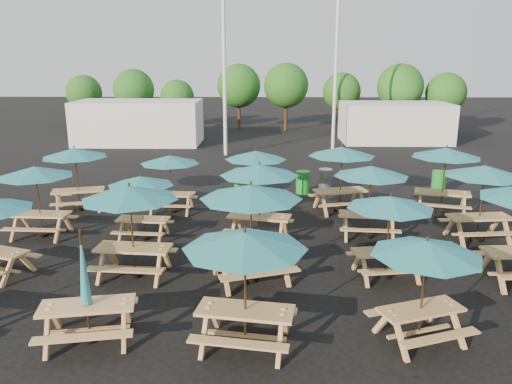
{
  "coord_description": "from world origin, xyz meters",
  "views": [
    {
      "loc": [
        0.29,
        -14.68,
        5.43
      ],
      "look_at": [
        0.0,
        1.5,
        1.1
      ],
      "focal_mm": 35.0,
      "sensor_mm": 36.0,
      "label": 1
    }
  ],
  "objects_px": {
    "picnic_unit_10": "(259,174)",
    "picnic_unit_12": "(426,253)",
    "picnic_unit_3": "(75,156)",
    "picnic_unit_8": "(245,246)",
    "picnic_unit_4": "(86,296)",
    "waste_bin_2": "(325,180)",
    "picnic_unit_7": "(170,162)",
    "waste_bin_0": "(241,179)",
    "picnic_unit_9": "(251,197)",
    "picnic_unit_18": "(485,175)",
    "picnic_unit_14": "(371,175)",
    "picnic_unit_15": "(342,155)",
    "waste_bin_3": "(439,182)",
    "picnic_unit_13": "(390,206)",
    "picnic_unit_5": "(130,197)",
    "picnic_unit_19": "(446,156)",
    "picnic_unit_6": "(141,184)",
    "waste_bin_1": "(303,182)",
    "picnic_unit_11": "(256,158)"
  },
  "relations": [
    {
      "from": "picnic_unit_3",
      "to": "picnic_unit_7",
      "type": "relative_size",
      "value": 1.29
    },
    {
      "from": "picnic_unit_5",
      "to": "waste_bin_0",
      "type": "height_order",
      "value": "picnic_unit_5"
    },
    {
      "from": "picnic_unit_5",
      "to": "picnic_unit_12",
      "type": "bearing_deg",
      "value": -19.85
    },
    {
      "from": "picnic_unit_3",
      "to": "picnic_unit_12",
      "type": "distance_m",
      "value": 13.22
    },
    {
      "from": "picnic_unit_10",
      "to": "picnic_unit_13",
      "type": "xyz_separation_m",
      "value": [
        3.27,
        -2.64,
        -0.21
      ]
    },
    {
      "from": "picnic_unit_3",
      "to": "waste_bin_0",
      "type": "distance_m",
      "value": 6.78
    },
    {
      "from": "picnic_unit_5",
      "to": "picnic_unit_10",
      "type": "bearing_deg",
      "value": 45.13
    },
    {
      "from": "picnic_unit_9",
      "to": "picnic_unit_14",
      "type": "relative_size",
      "value": 1.27
    },
    {
      "from": "picnic_unit_5",
      "to": "picnic_unit_7",
      "type": "xyz_separation_m",
      "value": [
        -0.05,
        5.57,
        -0.26
      ]
    },
    {
      "from": "picnic_unit_18",
      "to": "picnic_unit_19",
      "type": "xyz_separation_m",
      "value": [
        -0.16,
        2.84,
        0.03
      ]
    },
    {
      "from": "picnic_unit_10",
      "to": "waste_bin_1",
      "type": "height_order",
      "value": "picnic_unit_10"
    },
    {
      "from": "picnic_unit_9",
      "to": "picnic_unit_13",
      "type": "xyz_separation_m",
      "value": [
        3.44,
        0.28,
        -0.31
      ]
    },
    {
      "from": "picnic_unit_5",
      "to": "picnic_unit_6",
      "type": "relative_size",
      "value": 1.19
    },
    {
      "from": "picnic_unit_19",
      "to": "picnic_unit_10",
      "type": "bearing_deg",
      "value": -139.27
    },
    {
      "from": "picnic_unit_9",
      "to": "waste_bin_2",
      "type": "bearing_deg",
      "value": 52.85
    },
    {
      "from": "picnic_unit_19",
      "to": "picnic_unit_8",
      "type": "bearing_deg",
      "value": -110.74
    },
    {
      "from": "picnic_unit_4",
      "to": "picnic_unit_15",
      "type": "relative_size",
      "value": 0.79
    },
    {
      "from": "waste_bin_2",
      "to": "waste_bin_3",
      "type": "relative_size",
      "value": 1.0
    },
    {
      "from": "waste_bin_2",
      "to": "picnic_unit_7",
      "type": "bearing_deg",
      "value": -151.55
    },
    {
      "from": "picnic_unit_12",
      "to": "picnic_unit_19",
      "type": "height_order",
      "value": "picnic_unit_19"
    },
    {
      "from": "picnic_unit_11",
      "to": "picnic_unit_13",
      "type": "bearing_deg",
      "value": -54.02
    },
    {
      "from": "picnic_unit_5",
      "to": "waste_bin_3",
      "type": "distance_m",
      "value": 13.69
    },
    {
      "from": "picnic_unit_14",
      "to": "picnic_unit_15",
      "type": "xyz_separation_m",
      "value": [
        -0.49,
        2.77,
        0.1
      ]
    },
    {
      "from": "picnic_unit_10",
      "to": "waste_bin_0",
      "type": "distance_m",
      "value": 6.38
    },
    {
      "from": "picnic_unit_9",
      "to": "picnic_unit_18",
      "type": "height_order",
      "value": "picnic_unit_9"
    },
    {
      "from": "picnic_unit_3",
      "to": "picnic_unit_4",
      "type": "distance_m",
      "value": 9.49
    },
    {
      "from": "picnic_unit_6",
      "to": "picnic_unit_10",
      "type": "distance_m",
      "value": 3.6
    },
    {
      "from": "picnic_unit_10",
      "to": "picnic_unit_18",
      "type": "height_order",
      "value": "picnic_unit_10"
    },
    {
      "from": "picnic_unit_8",
      "to": "picnic_unit_15",
      "type": "distance_m",
      "value": 9.53
    },
    {
      "from": "picnic_unit_11",
      "to": "waste_bin_0",
      "type": "height_order",
      "value": "picnic_unit_11"
    },
    {
      "from": "picnic_unit_11",
      "to": "waste_bin_3",
      "type": "distance_m",
      "value": 8.2
    },
    {
      "from": "picnic_unit_14",
      "to": "picnic_unit_10",
      "type": "bearing_deg",
      "value": -168.44
    },
    {
      "from": "picnic_unit_5",
      "to": "waste_bin_2",
      "type": "bearing_deg",
      "value": 60.86
    },
    {
      "from": "picnic_unit_14",
      "to": "waste_bin_2",
      "type": "distance_m",
      "value": 6.0
    },
    {
      "from": "picnic_unit_5",
      "to": "picnic_unit_12",
      "type": "distance_m",
      "value": 7.06
    },
    {
      "from": "picnic_unit_19",
      "to": "picnic_unit_18",
      "type": "bearing_deg",
      "value": -69.98
    },
    {
      "from": "picnic_unit_15",
      "to": "picnic_unit_9",
      "type": "bearing_deg",
      "value": -131.86
    },
    {
      "from": "picnic_unit_3",
      "to": "picnic_unit_8",
      "type": "xyz_separation_m",
      "value": [
        6.5,
        -8.96,
        0.03
      ]
    },
    {
      "from": "picnic_unit_15",
      "to": "picnic_unit_4",
      "type": "bearing_deg",
      "value": -139.93
    },
    {
      "from": "picnic_unit_4",
      "to": "picnic_unit_7",
      "type": "height_order",
      "value": "picnic_unit_4"
    },
    {
      "from": "picnic_unit_15",
      "to": "waste_bin_3",
      "type": "relative_size",
      "value": 3.15
    },
    {
      "from": "picnic_unit_8",
      "to": "waste_bin_0",
      "type": "distance_m",
      "value": 12.11
    },
    {
      "from": "picnic_unit_13",
      "to": "picnic_unit_15",
      "type": "relative_size",
      "value": 0.83
    },
    {
      "from": "waste_bin_3",
      "to": "picnic_unit_18",
      "type": "bearing_deg",
      "value": -97.06
    },
    {
      "from": "waste_bin_2",
      "to": "picnic_unit_3",
      "type": "bearing_deg",
      "value": -162.23
    },
    {
      "from": "picnic_unit_9",
      "to": "waste_bin_3",
      "type": "xyz_separation_m",
      "value": [
        7.6,
        8.72,
        -1.75
      ]
    },
    {
      "from": "picnic_unit_15",
      "to": "waste_bin_3",
      "type": "height_order",
      "value": "picnic_unit_15"
    },
    {
      "from": "picnic_unit_18",
      "to": "waste_bin_1",
      "type": "bearing_deg",
      "value": 125.68
    },
    {
      "from": "picnic_unit_10",
      "to": "picnic_unit_12",
      "type": "xyz_separation_m",
      "value": [
        3.23,
        -5.64,
        -0.24
      ]
    },
    {
      "from": "picnic_unit_13",
      "to": "waste_bin_3",
      "type": "bearing_deg",
      "value": 55.72
    }
  ]
}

